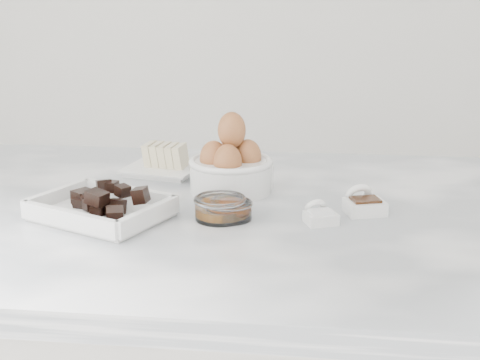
% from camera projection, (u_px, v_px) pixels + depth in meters
% --- Properties ---
extents(marble_slab, '(1.20, 0.80, 0.04)m').
position_uv_depth(marble_slab, '(226.00, 218.00, 1.15)').
color(marble_slab, white).
rests_on(marble_slab, cabinet).
extents(chocolate_dish, '(0.25, 0.23, 0.05)m').
position_uv_depth(chocolate_dish, '(101.00, 205.00, 1.08)').
color(chocolate_dish, white).
rests_on(chocolate_dish, marble_slab).
extents(butter_plate, '(0.17, 0.17, 0.06)m').
position_uv_depth(butter_plate, '(163.00, 162.00, 1.35)').
color(butter_plate, white).
rests_on(butter_plate, marble_slab).
extents(sugar_ramekin, '(0.07, 0.07, 0.04)m').
position_uv_depth(sugar_ramekin, '(254.00, 175.00, 1.25)').
color(sugar_ramekin, white).
rests_on(sugar_ramekin, marble_slab).
extents(egg_bowl, '(0.15, 0.15, 0.15)m').
position_uv_depth(egg_bowl, '(231.00, 166.00, 1.22)').
color(egg_bowl, white).
rests_on(egg_bowl, marble_slab).
extents(honey_bowl, '(0.09, 0.09, 0.04)m').
position_uv_depth(honey_bowl, '(220.00, 208.00, 1.08)').
color(honey_bowl, white).
rests_on(honey_bowl, marble_slab).
extents(zest_bowl, '(0.07, 0.07, 0.03)m').
position_uv_depth(zest_bowl, '(231.00, 209.00, 1.08)').
color(zest_bowl, white).
rests_on(zest_bowl, marble_slab).
extents(vanilla_spoon, '(0.07, 0.09, 0.05)m').
position_uv_depth(vanilla_spoon, '(363.00, 203.00, 1.11)').
color(vanilla_spoon, white).
rests_on(vanilla_spoon, marble_slab).
extents(salt_spoon, '(0.06, 0.07, 0.04)m').
position_uv_depth(salt_spoon, '(319.00, 215.00, 1.07)').
color(salt_spoon, white).
rests_on(salt_spoon, marble_slab).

